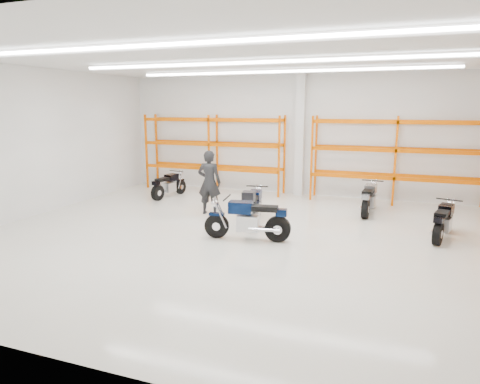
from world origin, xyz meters
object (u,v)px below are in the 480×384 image
(motorcycle_back_d, at_px, (443,222))
(motorcycle_back_a, at_px, (168,186))
(motorcycle_back_c, at_px, (369,200))
(structural_column, at_px, (300,136))
(standing_man, at_px, (209,182))
(motorcycle_main, at_px, (251,220))
(motorcycle_back_b, at_px, (253,206))

(motorcycle_back_d, bearing_deg, motorcycle_back_a, 167.31)
(motorcycle_back_c, bearing_deg, structural_column, 140.85)
(standing_man, bearing_deg, motorcycle_main, 127.89)
(motorcycle_back_b, bearing_deg, motorcycle_back_c, 35.80)
(motorcycle_back_c, xyz_separation_m, structural_column, (-2.71, 2.21, 1.78))
(standing_man, relative_size, structural_column, 0.45)
(motorcycle_back_d, xyz_separation_m, structural_column, (-4.65, 4.23, 1.81))
(motorcycle_main, xyz_separation_m, motorcycle_back_a, (-4.53, 3.80, -0.07))
(motorcycle_main, xyz_separation_m, motorcycle_back_c, (2.62, 3.77, -0.04))
(standing_man, bearing_deg, motorcycle_back_a, -41.80)
(motorcycle_back_a, relative_size, standing_man, 0.95)
(motorcycle_main, bearing_deg, motorcycle_back_c, 55.28)
(standing_man, distance_m, structural_column, 4.54)
(motorcycle_back_b, distance_m, standing_man, 1.77)
(motorcycle_back_b, distance_m, structural_column, 4.77)
(motorcycle_back_c, bearing_deg, motorcycle_back_d, -46.18)
(motorcycle_main, bearing_deg, standing_man, 134.83)
(motorcycle_back_c, xyz_separation_m, motorcycle_back_d, (1.94, -2.02, -0.02))
(motorcycle_back_b, xyz_separation_m, structural_column, (0.36, 4.42, 1.74))
(motorcycle_back_b, bearing_deg, structural_column, 85.29)
(motorcycle_back_a, distance_m, motorcycle_back_b, 4.64)
(structural_column, bearing_deg, motorcycle_back_a, -153.74)
(motorcycle_main, relative_size, standing_man, 1.10)
(motorcycle_back_c, height_order, structural_column, structural_column)
(motorcycle_main, distance_m, standing_man, 2.99)
(motorcycle_back_b, height_order, motorcycle_back_d, motorcycle_back_b)
(motorcycle_back_a, height_order, motorcycle_back_c, motorcycle_back_c)
(motorcycle_back_a, height_order, standing_man, standing_man)
(motorcycle_main, xyz_separation_m, structural_column, (-0.10, 5.98, 1.74))
(motorcycle_back_d, bearing_deg, motorcycle_back_b, -177.80)
(motorcycle_main, xyz_separation_m, motorcycle_back_d, (4.56, 1.75, -0.07))
(motorcycle_main, height_order, structural_column, structural_column)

